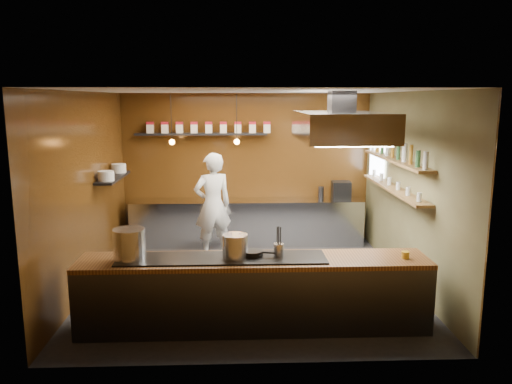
{
  "coord_description": "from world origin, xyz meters",
  "views": [
    {
      "loc": [
        -0.21,
        -7.58,
        2.89
      ],
      "look_at": [
        0.1,
        0.4,
        1.39
      ],
      "focal_mm": 35.0,
      "sensor_mm": 36.0,
      "label": 1
    }
  ],
  "objects_px": {
    "stockpot_small": "(235,246)",
    "espresso_machine": "(341,190)",
    "stockpot_large": "(129,244)",
    "chef": "(213,205)",
    "extractor_hood": "(341,126)"
  },
  "relations": [
    {
      "from": "stockpot_large",
      "to": "chef",
      "type": "height_order",
      "value": "chef"
    },
    {
      "from": "espresso_machine",
      "to": "chef",
      "type": "xyz_separation_m",
      "value": [
        -2.53,
        -0.76,
        -0.11
      ]
    },
    {
      "from": "stockpot_large",
      "to": "chef",
      "type": "xyz_separation_m",
      "value": [
        0.88,
        3.01,
        -0.17
      ]
    },
    {
      "from": "stockpot_small",
      "to": "stockpot_large",
      "type": "bearing_deg",
      "value": -179.92
    },
    {
      "from": "extractor_hood",
      "to": "espresso_machine",
      "type": "height_order",
      "value": "extractor_hood"
    },
    {
      "from": "stockpot_small",
      "to": "chef",
      "type": "xyz_separation_m",
      "value": [
        -0.42,
        3.01,
        -0.12
      ]
    },
    {
      "from": "stockpot_small",
      "to": "espresso_machine",
      "type": "relative_size",
      "value": 0.87
    },
    {
      "from": "stockpot_small",
      "to": "chef",
      "type": "height_order",
      "value": "chef"
    },
    {
      "from": "chef",
      "to": "espresso_machine",
      "type": "bearing_deg",
      "value": 175.37
    },
    {
      "from": "extractor_hood",
      "to": "stockpot_small",
      "type": "relative_size",
      "value": 6.32
    },
    {
      "from": "chef",
      "to": "stockpot_small",
      "type": "bearing_deg",
      "value": 76.53
    },
    {
      "from": "extractor_hood",
      "to": "espresso_machine",
      "type": "xyz_separation_m",
      "value": [
        0.58,
        2.55,
        -1.42
      ]
    },
    {
      "from": "stockpot_large",
      "to": "espresso_machine",
      "type": "xyz_separation_m",
      "value": [
        3.42,
        3.77,
        -0.05
      ]
    },
    {
      "from": "stockpot_small",
      "to": "espresso_machine",
      "type": "distance_m",
      "value": 4.33
    },
    {
      "from": "stockpot_small",
      "to": "espresso_machine",
      "type": "height_order",
      "value": "espresso_machine"
    }
  ]
}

